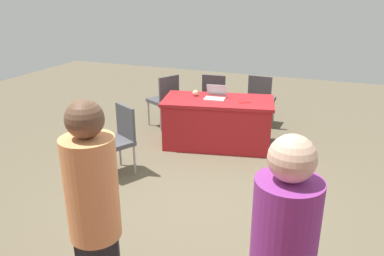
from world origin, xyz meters
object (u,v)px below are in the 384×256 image
(chair_near_front, at_px, (165,97))
(yarn_ball, at_px, (195,93))
(person_attendee_standing, at_px, (95,216))
(table_foreground, at_px, (218,122))
(laptop_silver, at_px, (215,96))
(chair_tucked_right, at_px, (118,136))
(chair_aisle, at_px, (261,97))
(scissors_red, at_px, (245,102))
(chair_by_pillar, at_px, (215,95))

(chair_near_front, height_order, yarn_ball, chair_near_front)
(chair_near_front, height_order, person_attendee_standing, person_attendee_standing)
(table_foreground, height_order, yarn_ball, yarn_ball)
(table_foreground, xyz_separation_m, yarn_ball, (0.40, -0.06, 0.43))
(laptop_silver, bearing_deg, chair_near_front, -28.35)
(chair_tucked_right, xyz_separation_m, person_attendee_standing, (-1.28, 2.33, 0.48))
(chair_aisle, bearing_deg, laptop_silver, -110.04)
(table_foreground, xyz_separation_m, chair_aisle, (-0.44, -1.18, 0.16))
(chair_aisle, distance_m, laptop_silver, 1.29)
(chair_aisle, xyz_separation_m, yarn_ball, (0.85, 1.12, 0.27))
(chair_tucked_right, relative_size, laptop_silver, 2.72)
(person_attendee_standing, height_order, scissors_red, person_attendee_standing)
(table_foreground, height_order, scissors_red, scissors_red)
(table_foreground, bearing_deg, person_attendee_standing, 94.98)
(chair_near_front, bearing_deg, chair_aisle, -37.66)
(chair_aisle, bearing_deg, chair_tucked_right, -114.68)
(chair_near_front, distance_m, chair_by_pillar, 0.92)
(table_foreground, height_order, person_attendee_standing, person_attendee_standing)
(table_foreground, height_order, chair_by_pillar, chair_by_pillar)
(chair_aisle, relative_size, yarn_ball, 9.95)
(chair_by_pillar, bearing_deg, table_foreground, -74.64)
(laptop_silver, relative_size, scissors_red, 1.92)
(chair_tucked_right, xyz_separation_m, scissors_red, (-1.38, -1.39, 0.24))
(chair_near_front, bearing_deg, yarn_ball, -90.89)
(yarn_ball, bearing_deg, person_attendee_standing, 100.85)
(chair_aisle, height_order, chair_by_pillar, chair_by_pillar)
(chair_near_front, xyz_separation_m, laptop_silver, (-1.08, 0.45, 0.25))
(chair_by_pillar, bearing_deg, scissors_red, -56.72)
(chair_tucked_right, bearing_deg, chair_near_front, -56.16)
(chair_tucked_right, distance_m, person_attendee_standing, 2.70)
(chair_aisle, xyz_separation_m, laptop_silver, (0.50, 1.16, 0.26))
(chair_tucked_right, height_order, person_attendee_standing, person_attendee_standing)
(yarn_ball, height_order, scissors_red, yarn_ball)
(chair_tucked_right, height_order, scissors_red, chair_tucked_right)
(chair_near_front, bearing_deg, laptop_silver, -84.17)
(scissors_red, bearing_deg, chair_tucked_right, 9.91)
(laptop_silver, bearing_deg, chair_aisle, -119.53)
(chair_tucked_right, distance_m, chair_by_pillar, 2.46)
(scissors_red, bearing_deg, chair_near_front, -53.12)
(yarn_ball, relative_size, scissors_red, 0.53)
(chair_by_pillar, distance_m, yarn_ball, 0.94)
(person_attendee_standing, bearing_deg, table_foreground, -116.51)
(person_attendee_standing, bearing_deg, chair_tucked_right, -92.67)
(scissors_red, bearing_deg, yarn_ball, -41.76)
(table_foreground, distance_m, chair_near_front, 1.25)
(chair_aisle, bearing_deg, person_attendee_standing, -87.87)
(chair_tucked_right, height_order, laptop_silver, laptop_silver)
(table_foreground, height_order, chair_near_front, chair_near_front)
(chair_tucked_right, bearing_deg, table_foreground, -95.64)
(chair_tucked_right, relative_size, chair_aisle, 0.99)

